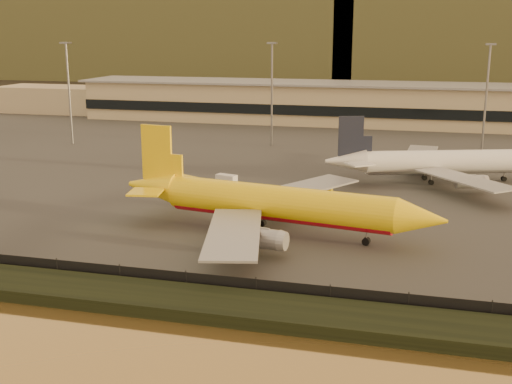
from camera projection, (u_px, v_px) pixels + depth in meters
The scene contains 11 objects.
ground at pixel (207, 253), 83.93m from camera, with size 900.00×900.00×0.00m, color black.
embankment at pixel (155, 299), 67.80m from camera, with size 320.00×7.00×1.40m, color black.
tarmac at pixel (320, 138), 173.11m from camera, with size 320.00×220.00×0.20m, color #2D2D2D.
perimeter_fence at pixel (169, 280), 71.41m from camera, with size 300.00×0.05×2.20m, color black.
terminal_building at pixel (290, 102), 203.82m from camera, with size 202.00×25.00×12.60m.
apron_light_masts at pixel (373, 87), 146.88m from camera, with size 152.20×12.20×25.40m.
distant_hills at pixel (350, 26), 400.56m from camera, with size 470.00×160.00×70.00m.
dhl_cargo_jet at pixel (273, 204), 90.65m from camera, with size 48.20×46.69×14.41m.
white_narrowbody_jet at pixel (441, 163), 121.43m from camera, with size 43.46×41.28×12.81m.
gse_vehicle_yellow at pixel (319, 192), 111.02m from camera, with size 4.37×1.97×1.97m, color yellow.
gse_vehicle_white at pixel (227, 179), 120.86m from camera, with size 3.90×1.75×1.75m, color silver.
Camera 1 is at (26.11, -75.31, 28.21)m, focal length 45.00 mm.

